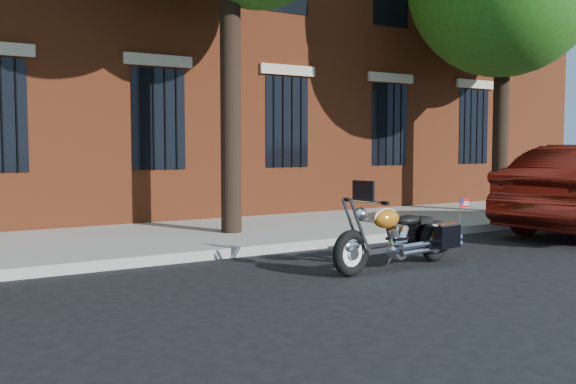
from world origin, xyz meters
TOP-DOWN VIEW (x-y plane):
  - ground at (0.00, 0.00)m, footprint 120.00×120.00m
  - curb at (0.00, 1.38)m, footprint 40.00×0.16m
  - sidewalk at (0.00, 3.26)m, footprint 40.00×3.60m
  - motorcycle at (1.31, -0.61)m, footprint 2.43×0.86m

SIDE VIEW (x-z plane):
  - ground at x=0.00m, z-range 0.00..0.00m
  - curb at x=0.00m, z-range 0.00..0.15m
  - sidewalk at x=0.00m, z-range 0.00..0.15m
  - motorcycle at x=1.31m, z-range -0.20..1.02m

